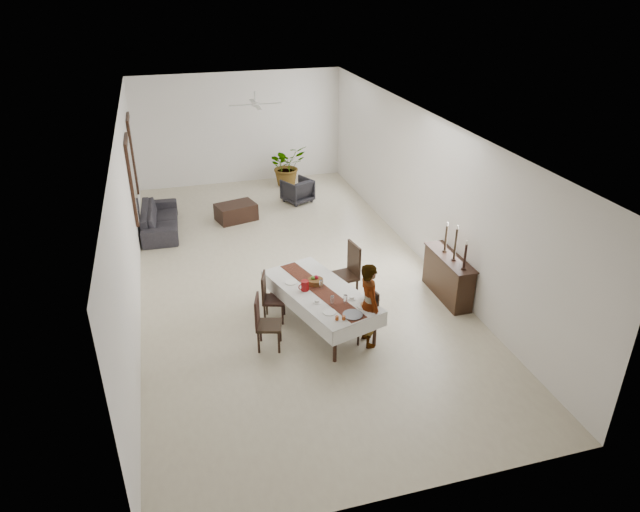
{
  "coord_description": "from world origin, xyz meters",
  "views": [
    {
      "loc": [
        -2.22,
        -10.44,
        5.76
      ],
      "look_at": [
        0.31,
        -1.48,
        1.05
      ],
      "focal_mm": 32.0,
      "sensor_mm": 36.0,
      "label": 1
    }
  ],
  "objects_px": {
    "dining_table_top": "(320,292)",
    "woman": "(369,305)",
    "sideboard_body": "(448,277)",
    "sofa": "(160,219)",
    "red_pitcher": "(305,286)"
  },
  "relations": [
    {
      "from": "sideboard_body",
      "to": "sofa",
      "type": "xyz_separation_m",
      "value": [
        -5.28,
        4.75,
        -0.11
      ]
    },
    {
      "from": "woman",
      "to": "sideboard_body",
      "type": "bearing_deg",
      "value": -63.08
    },
    {
      "from": "dining_table_top",
      "to": "sideboard_body",
      "type": "relative_size",
      "value": 1.59
    },
    {
      "from": "sideboard_body",
      "to": "dining_table_top",
      "type": "bearing_deg",
      "value": -174.34
    },
    {
      "from": "red_pitcher",
      "to": "dining_table_top",
      "type": "bearing_deg",
      "value": -13.73
    },
    {
      "from": "dining_table_top",
      "to": "red_pitcher",
      "type": "relative_size",
      "value": 12.0
    },
    {
      "from": "dining_table_top",
      "to": "sofa",
      "type": "height_order",
      "value": "dining_table_top"
    },
    {
      "from": "woman",
      "to": "sofa",
      "type": "distance_m",
      "value": 6.65
    },
    {
      "from": "sofa",
      "to": "woman",
      "type": "bearing_deg",
      "value": -148.1
    },
    {
      "from": "sofa",
      "to": "sideboard_body",
      "type": "bearing_deg",
      "value": -129.52
    },
    {
      "from": "woman",
      "to": "sideboard_body",
      "type": "xyz_separation_m",
      "value": [
        2.01,
        1.04,
        -0.34
      ]
    },
    {
      "from": "dining_table_top",
      "to": "woman",
      "type": "relative_size",
      "value": 1.47
    },
    {
      "from": "dining_table_top",
      "to": "red_pitcher",
      "type": "bearing_deg",
      "value": 149.04
    },
    {
      "from": "woman",
      "to": "dining_table_top",
      "type": "bearing_deg",
      "value": 38.56
    },
    {
      "from": "red_pitcher",
      "to": "sideboard_body",
      "type": "xyz_separation_m",
      "value": [
        2.9,
        0.2,
        -0.38
      ]
    }
  ]
}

